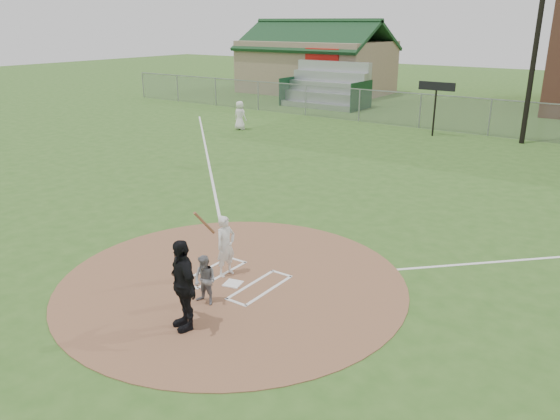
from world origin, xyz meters
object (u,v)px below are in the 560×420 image
Objects in this scene: home_plate at (233,284)px; ondeck_player at (240,115)px; catcher at (205,280)px; batter_at_plate at (225,246)px; umpire at (183,285)px.

ondeck_player reaches higher than home_plate.
home_plate is at bearing 94.35° from catcher.
batter_at_plate is (-0.48, 0.32, 0.77)m from home_plate.
umpire is at bearing -77.97° from home_plate.
batter_at_plate is at bearing 127.24° from ondeck_player.
umpire reaches higher than ondeck_player.
ondeck_player reaches higher than catcher.
umpire is at bearing 125.28° from ondeck_player.
catcher is 1.11m from umpire.
batter_at_plate is (-0.59, 1.39, 0.21)m from catcher.
umpire reaches higher than catcher.
home_plate is 0.96m from batter_at_plate.
umpire reaches higher than batter_at_plate.
umpire is 1.09× the size of batter_at_plate.
ondeck_player is at bearing 151.22° from umpire.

